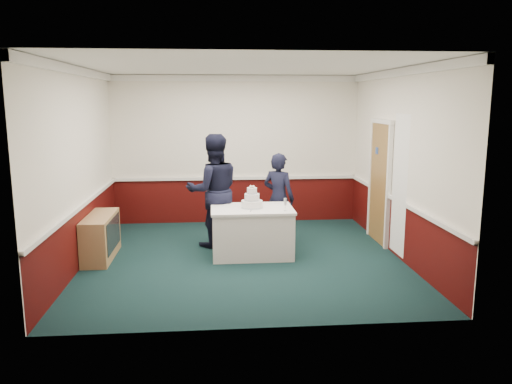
{
  "coord_description": "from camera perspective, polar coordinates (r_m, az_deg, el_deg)",
  "views": [
    {
      "loc": [
        -0.46,
        -7.67,
        2.5
      ],
      "look_at": [
        0.19,
        -0.1,
        1.1
      ],
      "focal_mm": 35.0,
      "sensor_mm": 36.0,
      "label": 1
    }
  ],
  "objects": [
    {
      "name": "cake_table",
      "position": [
        8.14,
        -0.46,
        -4.49
      ],
      "size": [
        1.32,
        0.92,
        0.79
      ],
      "color": "white",
      "rests_on": "ground"
    },
    {
      "name": "champagne_flute",
      "position": [
        7.81,
        3.36,
        -1.19
      ],
      "size": [
        0.05,
        0.05,
        0.21
      ],
      "color": "silver",
      "rests_on": "cake_table"
    },
    {
      "name": "ground",
      "position": [
        8.08,
        -1.41,
        -7.59
      ],
      "size": [
        5.0,
        5.0,
        0.0
      ],
      "primitive_type": "plane",
      "color": "#14312F",
      "rests_on": "ground"
    },
    {
      "name": "sideboard",
      "position": [
        8.38,
        -17.31,
        -4.9
      ],
      "size": [
        0.41,
        1.2,
        0.7
      ],
      "color": "#AD7B54",
      "rests_on": "ground"
    },
    {
      "name": "wedding_cake",
      "position": [
        8.03,
        -0.46,
        -1.05
      ],
      "size": [
        0.35,
        0.35,
        0.36
      ],
      "color": "white",
      "rests_on": "cake_table"
    },
    {
      "name": "cake_knife",
      "position": [
        7.86,
        -0.57,
        -2.11
      ],
      "size": [
        0.06,
        0.22,
        0.0
      ],
      "primitive_type": "cube",
      "rotation": [
        0.0,
        0.0,
        -0.21
      ],
      "color": "silver",
      "rests_on": "cake_table"
    },
    {
      "name": "person_woman",
      "position": [
        8.79,
        2.6,
        -0.71
      ],
      "size": [
        0.7,
        0.65,
        1.6
      ],
      "primitive_type": "imported",
      "rotation": [
        0.0,
        0.0,
        2.54
      ],
      "color": "black",
      "rests_on": "ground"
    },
    {
      "name": "person_man",
      "position": [
        8.59,
        -4.87,
        0.16
      ],
      "size": [
        1.06,
        0.9,
        1.95
      ],
      "primitive_type": "imported",
      "rotation": [
        0.0,
        0.0,
        3.33
      ],
      "color": "black",
      "rests_on": "ground"
    },
    {
      "name": "room_shell",
      "position": [
        8.31,
        -1.18,
        6.76
      ],
      "size": [
        5.0,
        5.0,
        3.0
      ],
      "color": "white",
      "rests_on": "ground"
    }
  ]
}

